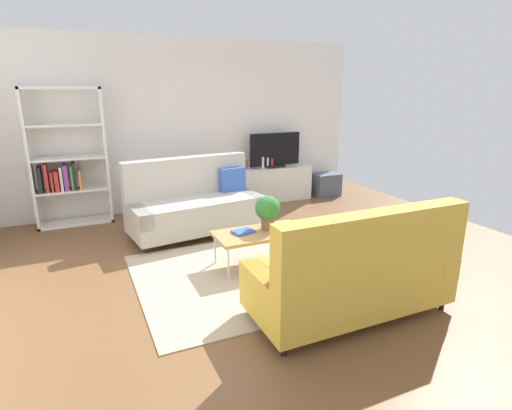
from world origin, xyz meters
name	(u,v)px	position (x,y,z in m)	size (l,w,h in m)	color
ground_plane	(250,261)	(0.00, 0.00, 0.00)	(7.68, 7.68, 0.00)	brown
wall_far	(186,125)	(0.00, 2.80, 1.45)	(6.40, 0.12, 2.90)	white
area_rug	(264,271)	(0.03, -0.33, 0.01)	(2.90, 2.20, 0.01)	tan
couch_beige	(195,204)	(-0.32, 1.29, 0.44)	(1.99, 1.08, 1.10)	#B2ADA3
couch_green	(353,273)	(0.36, -1.55, 0.44)	(1.90, 0.85, 1.10)	gold
coffee_table	(260,234)	(0.08, -0.13, 0.39)	(1.10, 0.56, 0.42)	#B7844C
tv_console	(274,184)	(1.56, 2.46, 0.32)	(1.40, 0.44, 0.64)	silver
tv	(275,151)	(1.56, 2.44, 0.95)	(1.00, 0.20, 0.64)	black
bookshelf	(67,163)	(-1.97, 2.48, 0.98)	(1.10, 0.36, 2.10)	white
storage_trunk	(325,184)	(2.66, 2.36, 0.22)	(0.52, 0.40, 0.44)	#4C5666
potted_plant	(268,210)	(0.20, -0.07, 0.66)	(0.31, 0.31, 0.42)	brown
table_book_0	(243,232)	(-0.12, -0.08, 0.43)	(0.24, 0.18, 0.03)	#3359B2
vase_0	(245,165)	(0.98, 2.51, 0.72)	(0.10, 0.10, 0.16)	#B24C4C
vase_1	(253,164)	(1.15, 2.51, 0.73)	(0.10, 0.10, 0.18)	#4C72B2
bottle_0	(263,163)	(1.31, 2.42, 0.75)	(0.05, 0.05, 0.22)	silver
bottle_1	(268,163)	(1.40, 2.42, 0.74)	(0.04, 0.04, 0.20)	silver
bottle_2	(272,163)	(1.50, 2.42, 0.72)	(0.04, 0.04, 0.17)	red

